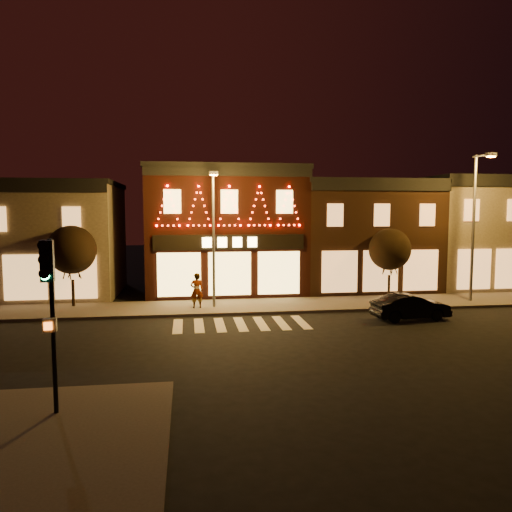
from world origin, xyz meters
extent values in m
plane|color=black|center=(0.00, 0.00, 0.00)|extent=(120.00, 120.00, 0.00)
cube|color=#47423D|center=(2.00, 8.00, 0.07)|extent=(44.00, 4.00, 0.15)
cube|color=#47423D|center=(-6.50, -7.50, 0.07)|extent=(7.00, 7.00, 0.15)
cube|color=#675B49|center=(-13.00, 14.00, 3.50)|extent=(12.00, 8.00, 7.00)
cube|color=black|center=(-13.00, 14.00, 7.15)|extent=(12.20, 8.20, 0.30)
cube|color=black|center=(0.00, 14.00, 4.00)|extent=(10.00, 8.00, 8.00)
cube|color=black|center=(0.00, 14.00, 8.15)|extent=(10.20, 8.20, 0.30)
cube|color=black|center=(0.00, 9.95, 7.75)|extent=(10.00, 0.25, 0.50)
cube|color=black|center=(0.00, 9.90, 3.60)|extent=(9.00, 0.15, 0.90)
cube|color=#FFD87F|center=(0.00, 9.80, 3.60)|extent=(3.40, 0.08, 0.60)
cube|color=#371F13|center=(9.50, 14.00, 3.60)|extent=(9.00, 8.00, 7.20)
cube|color=black|center=(9.50, 14.00, 7.35)|extent=(9.20, 8.20, 0.30)
cube|color=black|center=(9.50, 9.95, 6.95)|extent=(9.00, 0.25, 0.50)
cube|color=#675B49|center=(18.50, 14.00, 3.75)|extent=(9.00, 8.00, 7.50)
cube|color=black|center=(18.50, 14.00, 7.65)|extent=(9.20, 8.20, 0.30)
cylinder|color=black|center=(-6.00, -5.95, 2.45)|extent=(0.12, 0.12, 4.61)
cube|color=black|center=(-6.03, -6.17, 4.21)|extent=(0.35, 0.34, 1.05)
cylinder|color=#19FF72|center=(-6.05, -6.33, 3.86)|extent=(0.23, 0.09, 0.22)
cube|color=beige|center=(-6.03, -6.15, 2.55)|extent=(0.34, 0.26, 0.34)
cylinder|color=#59595E|center=(-1.07, 7.83, 3.85)|extent=(0.15, 0.15, 7.39)
cylinder|color=#59595E|center=(-1.09, 7.09, 7.45)|extent=(0.15, 1.48, 0.09)
cube|color=#59595E|center=(-1.12, 6.35, 7.40)|extent=(0.47, 0.28, 0.17)
cube|color=orange|center=(-1.12, 6.35, 7.30)|extent=(0.36, 0.20, 0.05)
cylinder|color=#59595E|center=(14.12, 7.50, 4.41)|extent=(0.17, 0.17, 8.53)
cylinder|color=#59595E|center=(14.03, 6.65, 8.57)|extent=(0.30, 1.71, 0.11)
cube|color=#59595E|center=(13.93, 5.80, 8.52)|extent=(0.56, 0.36, 0.19)
cube|color=orange|center=(13.93, 5.80, 8.40)|extent=(0.43, 0.26, 0.05)
cylinder|color=black|center=(-8.87, 9.13, 0.89)|extent=(0.17, 0.17, 1.47)
sphere|color=black|center=(-8.87, 9.13, 3.31)|extent=(2.69, 2.69, 2.69)
cylinder|color=black|center=(9.72, 9.13, 0.84)|extent=(0.15, 0.15, 1.39)
sphere|color=black|center=(9.72, 9.13, 3.13)|extent=(2.54, 2.54, 2.54)
imported|color=black|center=(8.60, 3.86, 0.64)|extent=(4.00, 1.67, 1.29)
imported|color=gray|center=(-2.02, 7.58, 1.11)|extent=(0.73, 0.51, 1.93)
camera|label=1|loc=(-2.52, -19.03, 5.47)|focal=34.25mm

